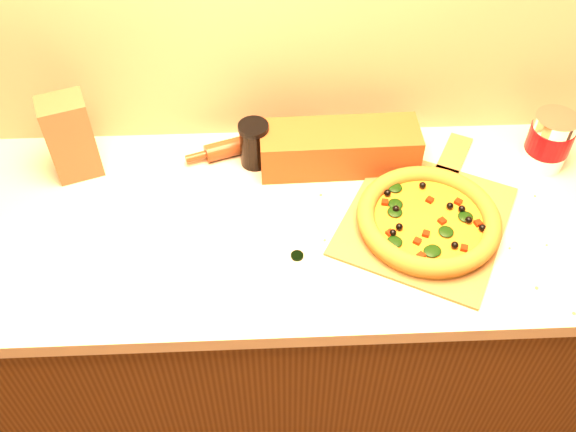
# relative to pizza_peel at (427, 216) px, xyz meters

# --- Properties ---
(cabinet) EXTENTS (2.80, 0.65, 0.86)m
(cabinet) POSITION_rel_pizza_peel_xyz_m (-0.32, 0.01, -0.47)
(cabinet) COLOR #45260E
(cabinet) RESTS_ON ground
(countertop) EXTENTS (2.84, 0.68, 0.04)m
(countertop) POSITION_rel_pizza_peel_xyz_m (-0.32, 0.01, -0.02)
(countertop) COLOR beige
(countertop) RESTS_ON cabinet
(pizza_peel) EXTENTS (0.51, 0.58, 0.01)m
(pizza_peel) POSITION_rel_pizza_peel_xyz_m (0.00, 0.00, 0.00)
(pizza_peel) COLOR brown
(pizza_peel) RESTS_ON countertop
(pizza) EXTENTS (0.34, 0.34, 0.05)m
(pizza) POSITION_rel_pizza_peel_xyz_m (-0.01, -0.03, 0.03)
(pizza) COLOR #B4822D
(pizza) RESTS_ON pizza_peel
(bottle_cap) EXTENTS (0.04, 0.04, 0.01)m
(bottle_cap) POSITION_rel_pizza_peel_xyz_m (-0.32, -0.11, -0.00)
(bottle_cap) COLOR black
(bottle_cap) RESTS_ON countertop
(rolling_pin) EXTENTS (0.34, 0.13, 0.05)m
(rolling_pin) POSITION_rel_pizza_peel_xyz_m (-0.44, 0.27, 0.02)
(rolling_pin) COLOR #602910
(rolling_pin) RESTS_ON countertop
(coffee_canister) EXTENTS (0.11, 0.11, 0.15)m
(coffee_canister) POSITION_rel_pizza_peel_xyz_m (0.34, 0.18, 0.07)
(coffee_canister) COLOR silver
(coffee_canister) RESTS_ON countertop
(bread_bag) EXTENTS (0.41, 0.14, 0.11)m
(bread_bag) POSITION_rel_pizza_peel_xyz_m (-0.20, 0.20, 0.05)
(bread_bag) COLOR brown
(bread_bag) RESTS_ON countertop
(paper_bag) EXTENTS (0.14, 0.12, 0.22)m
(paper_bag) POSITION_rel_pizza_peel_xyz_m (-0.88, 0.21, 0.11)
(paper_bag) COLOR brown
(paper_bag) RESTS_ON countertop
(dark_jar) EXTENTS (0.08, 0.08, 0.13)m
(dark_jar) POSITION_rel_pizza_peel_xyz_m (-0.42, 0.22, 0.06)
(dark_jar) COLOR black
(dark_jar) RESTS_ON countertop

